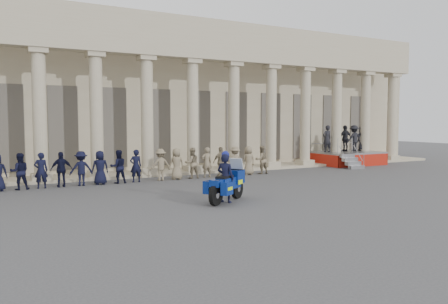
# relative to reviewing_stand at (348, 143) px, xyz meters

# --- Properties ---
(ground) EXTENTS (90.00, 90.00, 0.00)m
(ground) POSITION_rel_reviewing_stand_xyz_m (-12.68, -7.94, -1.44)
(ground) COLOR #3E3E41
(ground) RESTS_ON ground
(building) EXTENTS (40.00, 12.50, 9.00)m
(building) POSITION_rel_reviewing_stand_xyz_m (-12.68, 6.81, 3.09)
(building) COLOR tan
(building) RESTS_ON ground
(officer_rank) EXTENTS (20.33, 0.59, 1.56)m
(officer_rank) POSITION_rel_reviewing_stand_xyz_m (-17.74, -1.81, -0.66)
(officer_rank) COLOR black
(officer_rank) RESTS_ON ground
(reviewing_stand) EXTENTS (4.30, 4.11, 2.64)m
(reviewing_stand) POSITION_rel_reviewing_stand_xyz_m (0.00, 0.00, 0.00)
(reviewing_stand) COLOR gray
(reviewing_stand) RESTS_ON ground
(motorcycle) EXTENTS (2.06, 1.64, 1.53)m
(motorcycle) POSITION_rel_reviewing_stand_xyz_m (-13.74, -8.35, -0.78)
(motorcycle) COLOR black
(motorcycle) RESTS_ON ground
(rider) EXTENTS (0.71, 0.77, 1.85)m
(rider) POSITION_rel_reviewing_stand_xyz_m (-13.85, -8.43, -0.52)
(rider) COLOR black
(rider) RESTS_ON ground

